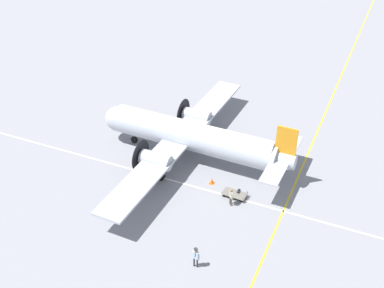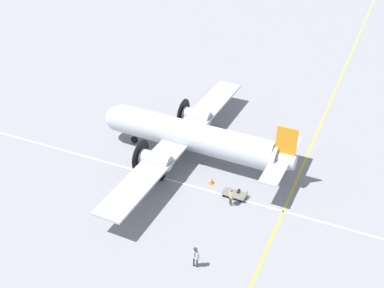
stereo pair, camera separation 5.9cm
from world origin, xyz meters
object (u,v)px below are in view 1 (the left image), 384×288
at_px(crew_foreground, 196,255).
at_px(suitcase_near_door, 239,192).
at_px(traffic_cone, 212,181).
at_px(baggage_cart, 235,194).
at_px(airliner_main, 188,135).
at_px(passenger_boarding, 231,195).

xyz_separation_m(crew_foreground, suitcase_near_door, (-8.81, 0.12, -0.85)).
bearing_deg(crew_foreground, traffic_cone, -74.25).
xyz_separation_m(baggage_cart, traffic_cone, (-0.90, -2.45, -0.01)).
xyz_separation_m(airliner_main, crew_foreground, (12.15, 6.08, -1.39)).
bearing_deg(baggage_cart, passenger_boarding, 94.99).
relative_size(airliner_main, baggage_cart, 12.04).
bearing_deg(crew_foreground, passenger_boarding, -89.06).
bearing_deg(baggage_cart, traffic_cone, -17.50).
distance_m(passenger_boarding, traffic_cone, 3.29).
xyz_separation_m(airliner_main, traffic_cone, (2.80, 3.54, -2.22)).
distance_m(crew_foreground, passenger_boarding, 7.33).
bearing_deg(airliner_main, baggage_cart, 149.82).
height_order(airliner_main, crew_foreground, airliner_main).
bearing_deg(traffic_cone, passenger_boarding, 50.92).
distance_m(passenger_boarding, suitcase_near_door, 1.68).
bearing_deg(airliner_main, traffic_cone, 143.20).
distance_m(airliner_main, crew_foreground, 13.66).
height_order(passenger_boarding, suitcase_near_door, passenger_boarding).
bearing_deg(traffic_cone, baggage_cart, 69.76).
xyz_separation_m(crew_foreground, baggage_cart, (-8.45, -0.10, -0.82)).
bearing_deg(baggage_cart, crew_foreground, 93.38).
bearing_deg(passenger_boarding, traffic_cone, 8.88).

